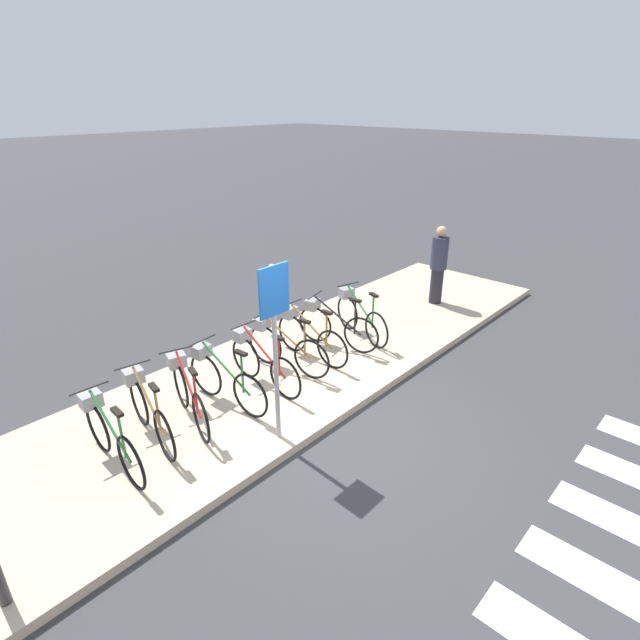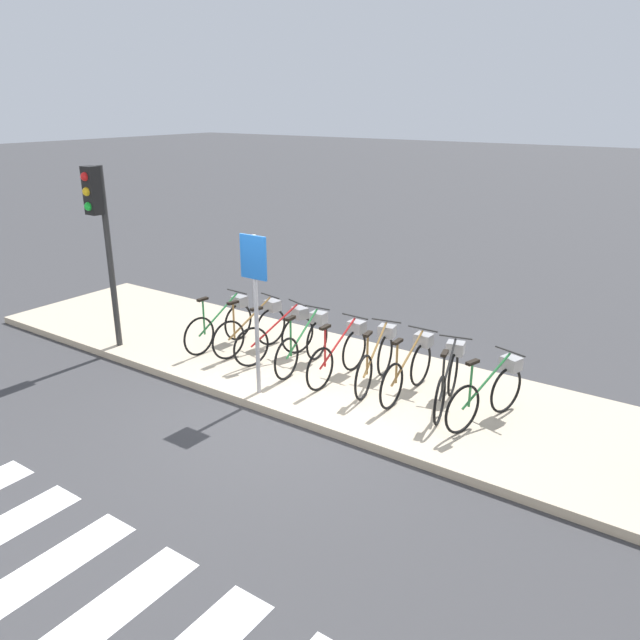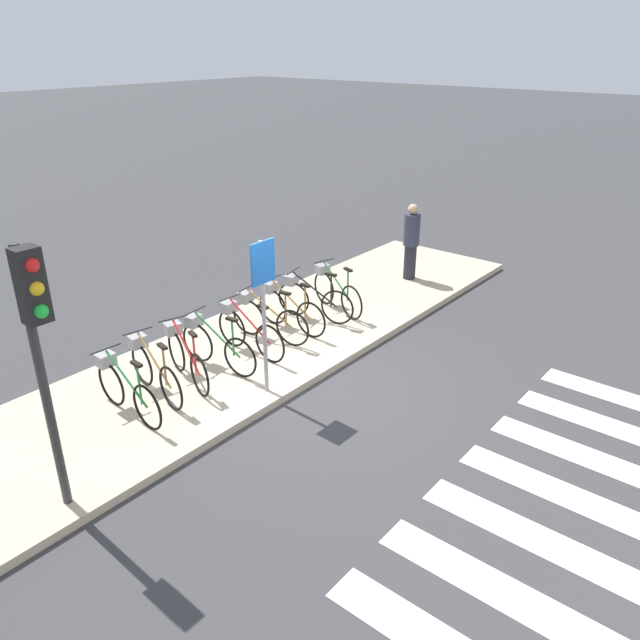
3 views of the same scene
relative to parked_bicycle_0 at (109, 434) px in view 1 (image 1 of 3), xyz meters
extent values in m
plane|color=#38383A|center=(2.33, -1.37, -0.55)|extent=(120.00, 120.00, 0.00)
cube|color=#B7A88E|center=(2.33, 0.11, -0.49)|extent=(13.79, 2.95, 0.12)
torus|color=black|center=(-0.03, -0.54, -0.10)|extent=(0.07, 0.66, 0.66)
torus|color=black|center=(0.02, 0.35, -0.10)|extent=(0.07, 0.66, 0.66)
cylinder|color=#267238|center=(-0.01, -0.10, 0.16)|extent=(0.09, 0.92, 0.55)
cylinder|color=#267238|center=(-0.02, -0.42, 0.20)|extent=(0.03, 0.03, 0.59)
cube|color=black|center=(-0.02, -0.42, 0.51)|extent=(0.08, 0.20, 0.04)
cylinder|color=#262626|center=(0.02, 0.35, 0.46)|extent=(0.46, 0.05, 0.02)
cube|color=gray|center=(0.02, 0.40, 0.27)|extent=(0.25, 0.21, 0.18)
torus|color=black|center=(0.48, -0.39, -0.10)|extent=(0.16, 0.65, 0.66)
torus|color=black|center=(0.64, 0.49, -0.10)|extent=(0.16, 0.65, 0.66)
cylinder|color=olive|center=(0.56, 0.05, 0.16)|extent=(0.20, 0.91, 0.55)
cylinder|color=olive|center=(0.50, -0.27, 0.20)|extent=(0.04, 0.04, 0.59)
cube|color=black|center=(0.50, -0.27, 0.51)|extent=(0.11, 0.21, 0.04)
cylinder|color=#262626|center=(0.64, 0.49, 0.46)|extent=(0.46, 0.11, 0.02)
cube|color=gray|center=(0.65, 0.54, 0.27)|extent=(0.27, 0.24, 0.18)
torus|color=black|center=(0.98, -0.41, -0.10)|extent=(0.23, 0.64, 0.66)
torus|color=black|center=(1.25, 0.45, -0.10)|extent=(0.23, 0.64, 0.66)
cylinder|color=red|center=(1.12, 0.02, 0.16)|extent=(0.31, 0.88, 0.55)
cylinder|color=red|center=(1.02, -0.29, 0.20)|extent=(0.04, 0.04, 0.59)
cube|color=black|center=(1.02, -0.29, 0.51)|extent=(0.13, 0.21, 0.04)
cylinder|color=#262626|center=(1.25, 0.45, 0.46)|extent=(0.45, 0.16, 0.02)
cube|color=gray|center=(1.27, 0.49, 0.27)|extent=(0.29, 0.26, 0.18)
torus|color=black|center=(1.73, -0.47, -0.10)|extent=(0.09, 0.66, 0.66)
torus|color=black|center=(1.66, 0.42, -0.10)|extent=(0.09, 0.66, 0.66)
cylinder|color=#267238|center=(1.70, -0.02, 0.16)|extent=(0.10, 0.92, 0.55)
cylinder|color=#267238|center=(1.72, -0.35, 0.20)|extent=(0.03, 0.03, 0.59)
cube|color=black|center=(1.72, -0.35, 0.51)|extent=(0.09, 0.20, 0.04)
cylinder|color=#262626|center=(1.66, 0.42, 0.46)|extent=(0.46, 0.06, 0.02)
cube|color=gray|center=(1.66, 0.47, 0.27)|extent=(0.26, 0.22, 0.18)
torus|color=black|center=(2.36, -0.50, -0.10)|extent=(0.05, 0.66, 0.66)
torus|color=black|center=(2.39, 0.40, -0.10)|extent=(0.05, 0.66, 0.66)
cylinder|color=red|center=(2.37, -0.05, 0.16)|extent=(0.06, 0.92, 0.55)
cylinder|color=red|center=(2.37, -0.37, 0.20)|extent=(0.03, 0.03, 0.59)
cube|color=black|center=(2.37, -0.37, 0.51)|extent=(0.08, 0.20, 0.04)
cylinder|color=#262626|center=(2.39, 0.40, 0.46)|extent=(0.46, 0.04, 0.02)
cube|color=gray|center=(2.39, 0.45, 0.27)|extent=(0.25, 0.21, 0.18)
torus|color=black|center=(3.03, -0.38, -0.10)|extent=(0.15, 0.65, 0.66)
torus|color=black|center=(2.88, 0.50, -0.10)|extent=(0.15, 0.65, 0.66)
cylinder|color=olive|center=(2.95, 0.06, 0.16)|extent=(0.19, 0.91, 0.55)
cylinder|color=olive|center=(3.01, -0.26, 0.20)|extent=(0.04, 0.04, 0.59)
cube|color=black|center=(3.01, -0.26, 0.51)|extent=(0.10, 0.21, 0.04)
cylinder|color=#262626|center=(2.88, 0.50, 0.46)|extent=(0.46, 0.10, 0.02)
cube|color=gray|center=(2.87, 0.55, 0.27)|extent=(0.27, 0.24, 0.18)
torus|color=black|center=(3.49, -0.41, -0.10)|extent=(0.04, 0.66, 0.66)
torus|color=black|center=(3.48, 0.49, -0.10)|extent=(0.04, 0.66, 0.66)
cylinder|color=olive|center=(3.48, 0.04, 0.16)|extent=(0.04, 0.92, 0.55)
cylinder|color=olive|center=(3.49, -0.28, 0.20)|extent=(0.03, 0.03, 0.59)
cube|color=black|center=(3.49, -0.28, 0.51)|extent=(0.07, 0.20, 0.04)
cylinder|color=#262626|center=(3.48, 0.49, 0.46)|extent=(0.46, 0.03, 0.02)
cube|color=gray|center=(3.48, 0.54, 0.27)|extent=(0.24, 0.20, 0.18)
torus|color=black|center=(4.20, -0.43, -0.10)|extent=(0.18, 0.65, 0.66)
torus|color=black|center=(4.01, 0.45, -0.10)|extent=(0.18, 0.65, 0.66)
cylinder|color=black|center=(4.10, 0.01, 0.16)|extent=(0.23, 0.90, 0.55)
cylinder|color=black|center=(4.18, -0.31, 0.20)|extent=(0.04, 0.04, 0.59)
cube|color=black|center=(4.18, -0.31, 0.51)|extent=(0.11, 0.21, 0.04)
cylinder|color=#262626|center=(4.01, 0.45, 0.46)|extent=(0.45, 0.12, 0.02)
cube|color=gray|center=(4.00, 0.50, 0.27)|extent=(0.28, 0.25, 0.18)
torus|color=black|center=(4.54, -0.49, -0.10)|extent=(0.22, 0.64, 0.66)
torus|color=black|center=(4.80, 0.37, -0.10)|extent=(0.22, 0.64, 0.66)
cylinder|color=#267238|center=(4.67, -0.06, 0.16)|extent=(0.29, 0.89, 0.55)
cylinder|color=#267238|center=(4.58, -0.38, 0.20)|extent=(0.04, 0.04, 0.59)
cube|color=black|center=(4.58, -0.38, 0.51)|extent=(0.12, 0.21, 0.04)
cylinder|color=#262626|center=(4.80, 0.37, 0.46)|extent=(0.45, 0.16, 0.02)
cube|color=gray|center=(4.82, 0.41, 0.27)|extent=(0.29, 0.26, 0.18)
cylinder|color=#23232D|center=(7.08, -0.17, -0.05)|extent=(0.26, 0.26, 0.75)
cylinder|color=#2D3347|center=(7.08, -0.17, 0.66)|extent=(0.34, 0.34, 0.67)
sphere|color=tan|center=(7.08, -0.17, 1.10)|extent=(0.22, 0.22, 0.22)
cylinder|color=#99999E|center=(1.68, -1.07, 0.73)|extent=(0.06, 0.06, 2.31)
cube|color=#1959B2|center=(1.68, -1.09, 1.58)|extent=(0.44, 0.03, 0.60)
camera|label=1|loc=(-1.84, -5.01, 3.58)|focal=28.00mm
camera|label=2|loc=(7.09, -7.27, 3.55)|focal=35.00mm
camera|label=3|loc=(-4.00, -6.75, 4.35)|focal=35.00mm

